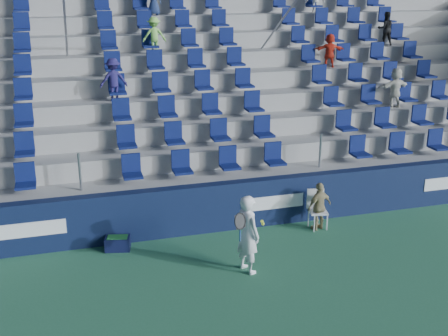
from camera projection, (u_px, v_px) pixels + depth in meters
The scene contains 7 objects.
ground at pixel (254, 297), 10.84m from camera, with size 70.00×70.00×0.00m, color #2F6E4A.
sponsor_wall at pixel (212, 207), 13.51m from camera, with size 24.00×0.32×1.20m.
grandstand at pixel (170, 102), 17.65m from camera, with size 24.00×8.17×6.63m.
tennis_player at pixel (248, 234), 11.54m from camera, with size 0.70×0.72×1.69m.
line_judge_chair at pixel (317, 206), 13.73m from camera, with size 0.50×0.51×0.96m.
line_judge at pixel (319, 206), 13.58m from camera, with size 0.70×0.29×1.20m, color tan.
ball_bin at pixel (118, 243), 12.68m from camera, with size 0.62×0.47×0.31m.
Camera 1 is at (-3.17, -8.93, 5.85)m, focal length 45.00 mm.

